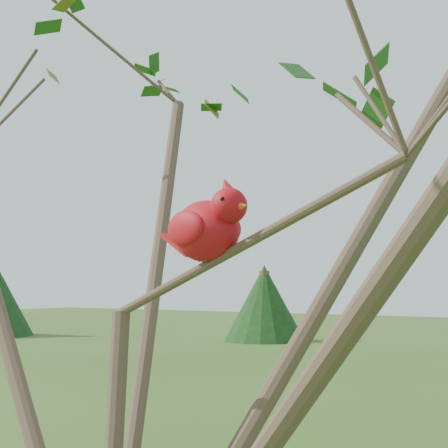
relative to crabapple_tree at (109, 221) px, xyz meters
name	(u,v)px	position (x,y,z in m)	size (l,w,h in m)	color
crabapple_tree	(109,221)	(0.00, 0.00, 0.00)	(2.35, 2.05, 2.95)	#443224
cardinal	(209,228)	(0.15, 0.10, -0.01)	(0.23, 0.14, 0.16)	red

